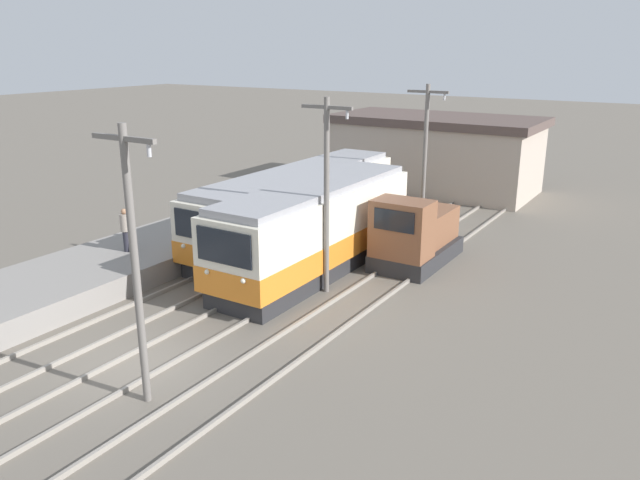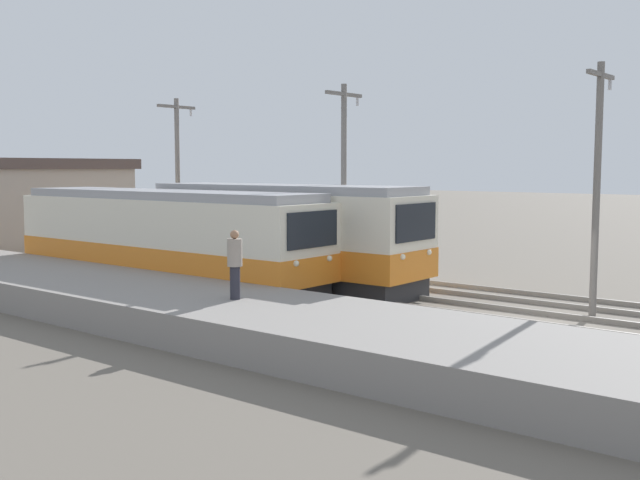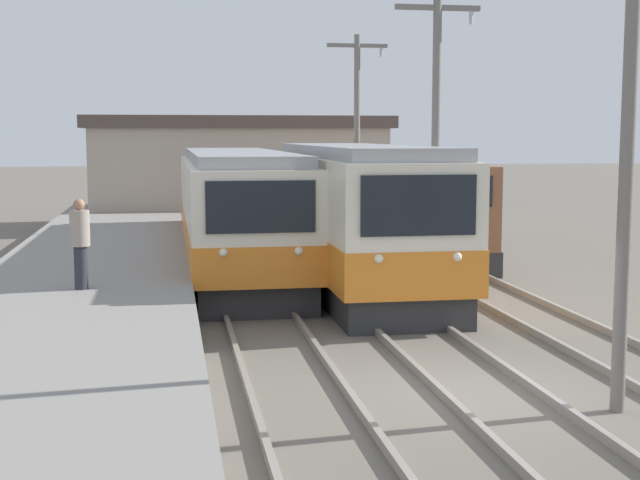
{
  "view_description": "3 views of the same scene",
  "coord_description": "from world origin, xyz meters",
  "views": [
    {
      "loc": [
        12.97,
        -10.7,
        8.73
      ],
      "look_at": [
        0.95,
        8.46,
        1.67
      ],
      "focal_mm": 35.0,
      "sensor_mm": 36.0,
      "label": 1
    },
    {
      "loc": [
        -19.42,
        -8.09,
        4.2
      ],
      "look_at": [
        0.73,
        7.99,
        1.69
      ],
      "focal_mm": 42.0,
      "sensor_mm": 36.0,
      "label": 2
    },
    {
      "loc": [
        -4.43,
        -12.34,
        3.85
      ],
      "look_at": [
        -1.1,
        7.27,
        1.5
      ],
      "focal_mm": 50.0,
      "sensor_mm": 36.0,
      "label": 3
    }
  ],
  "objects": [
    {
      "name": "commuter_train_center",
      "position": [
        0.2,
        9.33,
        1.67
      ],
      "size": [
        2.84,
        11.14,
        3.59
      ],
      "color": "#28282B",
      "rests_on": "ground"
    },
    {
      "name": "catenary_mast_mid",
      "position": [
        1.71,
        7.7,
        3.86
      ],
      "size": [
        2.0,
        0.2,
        7.08
      ],
      "color": "slate",
      "rests_on": "ground"
    },
    {
      "name": "platform_left",
      "position": [
        -6.25,
        0.0,
        0.44
      ],
      "size": [
        4.5,
        54.0,
        0.87
      ],
      "primitive_type": "cube",
      "color": "gray",
      "rests_on": "ground"
    },
    {
      "name": "catenary_mast_far",
      "position": [
        1.71,
        16.5,
        3.86
      ],
      "size": [
        2.0,
        0.2,
        7.08
      ],
      "color": "slate",
      "rests_on": "ground"
    },
    {
      "name": "ground_plane",
      "position": [
        0.0,
        0.0,
        0.0
      ],
      "size": [
        200.0,
        200.0,
        0.0
      ],
      "primitive_type": "plane",
      "color": "#665E54"
    },
    {
      "name": "catenary_mast_near",
      "position": [
        1.71,
        -1.11,
        3.86
      ],
      "size": [
        2.0,
        0.2,
        7.08
      ],
      "color": "slate",
      "rests_on": "ground"
    },
    {
      "name": "track_center",
      "position": [
        0.2,
        0.0,
        0.07
      ],
      "size": [
        1.54,
        60.0,
        0.14
      ],
      "color": "gray",
      "rests_on": "ground"
    },
    {
      "name": "person_on_platform",
      "position": [
        -6.14,
        5.25,
        1.83
      ],
      "size": [
        0.38,
        0.38,
        1.76
      ],
      "color": "#282833",
      "rests_on": "platform_left"
    },
    {
      "name": "track_left",
      "position": [
        -2.6,
        0.0,
        0.07
      ],
      "size": [
        1.54,
        60.0,
        0.14
      ],
      "color": "gray",
      "rests_on": "ground"
    },
    {
      "name": "shunting_locomotive",
      "position": [
        3.2,
        12.28,
        1.21
      ],
      "size": [
        2.4,
        4.73,
        3.0
      ],
      "color": "#28282B",
      "rests_on": "ground"
    },
    {
      "name": "commuter_train_left",
      "position": [
        -2.6,
        12.25,
        1.59
      ],
      "size": [
        2.84,
        13.41,
        3.4
      ],
      "color": "#28282B",
      "rests_on": "ground"
    },
    {
      "name": "track_right",
      "position": [
        3.2,
        0.0,
        0.07
      ],
      "size": [
        1.54,
        60.0,
        0.14
      ],
      "color": "gray",
      "rests_on": "ground"
    }
  ]
}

